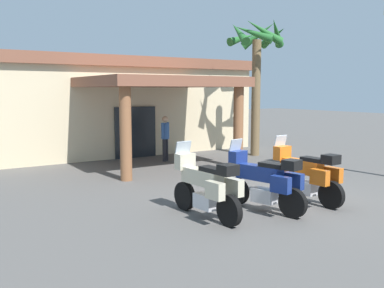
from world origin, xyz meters
name	(u,v)px	position (x,y,z in m)	size (l,w,h in m)	color
ground_plane	(280,199)	(0.00, 0.00, 0.00)	(80.00, 80.00, 0.00)	#514F4C
motel_building	(106,104)	(0.06, 11.46, 2.12)	(12.73, 11.42, 4.16)	beige
motorcycle_cream	(206,186)	(-2.50, -0.24, 0.70)	(0.72, 2.21, 1.61)	black
motorcycle_blue	(265,181)	(-1.09, -0.56, 0.70)	(0.91, 2.19, 1.61)	black
motorcycle_orange	(306,175)	(0.32, -0.54, 0.70)	(0.72, 2.21, 1.61)	black
pedestrian	(165,135)	(0.56, 6.78, 1.03)	(0.47, 0.32, 1.77)	black
palm_tree_near_portico	(257,55)	(4.50, 5.89, 4.24)	(2.52, 2.49, 5.76)	brown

